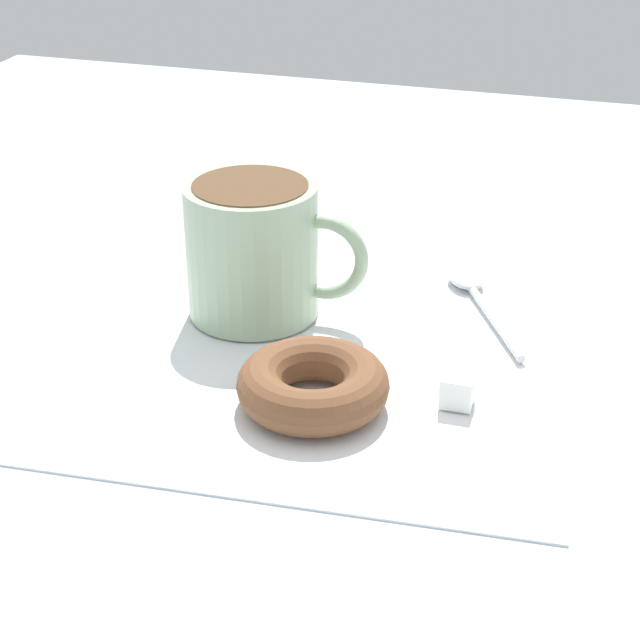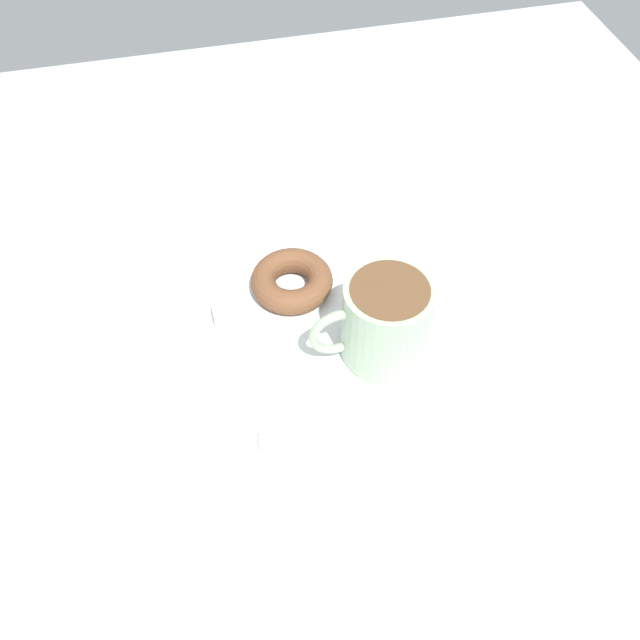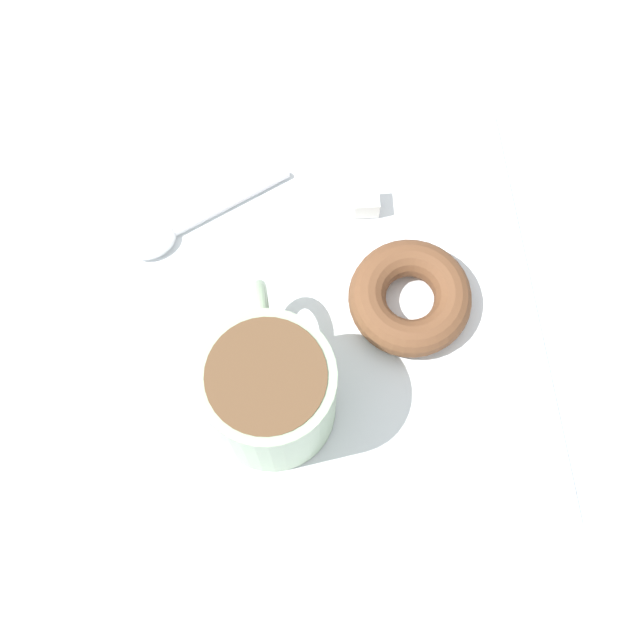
{
  "view_description": "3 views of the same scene",
  "coord_description": "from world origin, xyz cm",
  "px_view_note": "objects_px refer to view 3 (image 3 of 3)",
  "views": [
    {
      "loc": [
        -57.97,
        -15.45,
        33.48
      ],
      "look_at": [
        -1.65,
        1.54,
        2.3
      ],
      "focal_mm": 60.0,
      "sensor_mm": 36.0,
      "label": 1
    },
    {
      "loc": [
        42.54,
        -8.99,
        57.73
      ],
      "look_at": [
        -1.65,
        1.54,
        2.3
      ],
      "focal_mm": 40.0,
      "sensor_mm": 36.0,
      "label": 2
    },
    {
      "loc": [
        -0.55,
        21.48,
        60.92
      ],
      "look_at": [
        -1.65,
        1.54,
        2.3
      ],
      "focal_mm": 50.0,
      "sensor_mm": 36.0,
      "label": 3
    }
  ],
  "objects_px": {
    "coffee_cup": "(269,390)",
    "donut": "(409,293)",
    "sugar_cube": "(366,202)",
    "spoon": "(176,232)"
  },
  "relations": [
    {
      "from": "donut",
      "to": "sugar_cube",
      "type": "distance_m",
      "value": 0.08
    },
    {
      "from": "donut",
      "to": "sugar_cube",
      "type": "height_order",
      "value": "donut"
    },
    {
      "from": "spoon",
      "to": "sugar_cube",
      "type": "distance_m",
      "value": 0.14
    },
    {
      "from": "donut",
      "to": "spoon",
      "type": "height_order",
      "value": "donut"
    },
    {
      "from": "coffee_cup",
      "to": "spoon",
      "type": "bearing_deg",
      "value": -63.76
    },
    {
      "from": "coffee_cup",
      "to": "donut",
      "type": "height_order",
      "value": "coffee_cup"
    },
    {
      "from": "donut",
      "to": "sugar_cube",
      "type": "relative_size",
      "value": 4.77
    },
    {
      "from": "coffee_cup",
      "to": "sugar_cube",
      "type": "bearing_deg",
      "value": -116.77
    },
    {
      "from": "coffee_cup",
      "to": "donut",
      "type": "distance_m",
      "value": 0.13
    },
    {
      "from": "coffee_cup",
      "to": "sugar_cube",
      "type": "distance_m",
      "value": 0.17
    }
  ]
}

